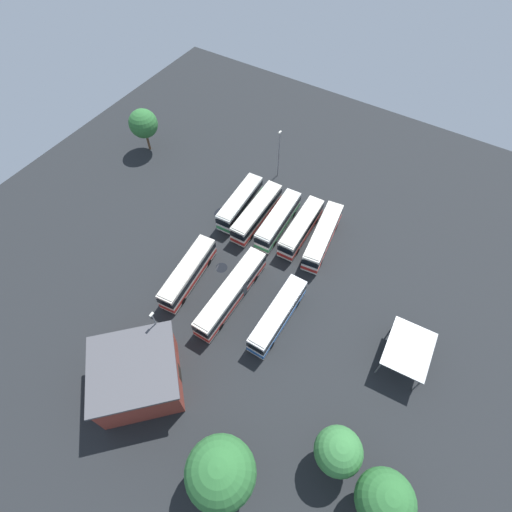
{
  "coord_description": "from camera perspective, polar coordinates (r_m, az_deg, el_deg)",
  "views": [
    {
      "loc": [
        28.85,
        17.8,
        49.0
      ],
      "look_at": [
        0.1,
        -0.0,
        1.58
      ],
      "focal_mm": 27.52,
      "sensor_mm": 36.0,
      "label": 1
    }
  ],
  "objects": [
    {
      "name": "bus_row1_slot0",
      "position": [
        57.01,
        -9.84,
        -2.43
      ],
      "size": [
        12.01,
        3.8,
        3.6
      ],
      "color": "silver",
      "rests_on": "ground_plane"
    },
    {
      "name": "bus_row0_slot2",
      "position": [
        62.25,
        3.24,
        5.23
      ],
      "size": [
        11.44,
        3.14,
        3.6
      ],
      "color": "silver",
      "rests_on": "ground_plane"
    },
    {
      "name": "depot_building",
      "position": [
        50.41,
        -16.83,
        -16.29
      ],
      "size": [
        13.68,
        13.68,
        6.13
      ],
      "color": "maroon",
      "rests_on": "ground_plane"
    },
    {
      "name": "bus_row0_slot3",
      "position": [
        61.57,
        6.57,
        4.12
      ],
      "size": [
        11.29,
        2.98,
        3.6
      ],
      "color": "silver",
      "rests_on": "ground_plane"
    },
    {
      "name": "bus_row1_slot2",
      "position": [
        54.58,
        -3.58,
        -5.32
      ],
      "size": [
        14.56,
        2.69,
        3.6
      ],
      "color": "silver",
      "rests_on": "ground_plane"
    },
    {
      "name": "bus_row0_slot4",
      "position": [
        60.94,
        9.67,
        2.83
      ],
      "size": [
        12.35,
        4.15,
        3.6
      ],
      "color": "silver",
      "rests_on": "ground_plane"
    },
    {
      "name": "tree_north_edge",
      "position": [
        45.8,
        11.87,
        -26.03
      ],
      "size": [
        5.08,
        5.08,
        7.1
      ],
      "color": "brown",
      "rests_on": "ground_plane"
    },
    {
      "name": "tree_south_edge",
      "position": [
        76.8,
        -16.07,
        18.01
      ],
      "size": [
        5.15,
        5.15,
        8.23
      ],
      "color": "brown",
      "rests_on": "ground_plane"
    },
    {
      "name": "puddle_back_corner",
      "position": [
        59.18,
        -5.04,
        -1.7
      ],
      "size": [
        1.8,
        1.8,
        0.01
      ],
      "primitive_type": "cylinder",
      "color": "black",
      "rests_on": "ground_plane"
    },
    {
      "name": "tree_west_edge",
      "position": [
        45.91,
        18.24,
        -30.67
      ],
      "size": [
        5.84,
        5.84,
        7.8
      ],
      "color": "brown",
      "rests_on": "ground_plane"
    },
    {
      "name": "puddle_centre_drain",
      "position": [
        65.73,
        -4.71,
        6.07
      ],
      "size": [
        3.22,
        3.22,
        0.01
      ],
      "primitive_type": "cylinder",
      "color": "black",
      "rests_on": "ground_plane"
    },
    {
      "name": "maintenance_shelter",
      "position": [
        52.68,
        21.34,
        -12.47
      ],
      "size": [
        7.4,
        5.8,
        3.61
      ],
      "color": "slate",
      "rests_on": "ground_plane"
    },
    {
      "name": "bus_row0_slot0",
      "position": [
        64.7,
        -2.33,
        7.73
      ],
      "size": [
        11.21,
        3.26,
        3.6
      ],
      "color": "silver",
      "rests_on": "ground_plane"
    },
    {
      "name": "bus_row1_slot4",
      "position": [
        52.89,
        3.19,
        -8.6
      ],
      "size": [
        11.64,
        2.65,
        3.6
      ],
      "color": "silver",
      "rests_on": "ground_plane"
    },
    {
      "name": "tree_northwest",
      "position": [
        43.9,
        -5.19,
        -28.87
      ],
      "size": [
        7.13,
        7.13,
        9.09
      ],
      "color": "brown",
      "rests_on": "ground_plane"
    },
    {
      "name": "bus_row0_slot1",
      "position": [
        63.17,
        0.14,
        6.3
      ],
      "size": [
        12.15,
        2.83,
        3.6
      ],
      "color": "silver",
      "rests_on": "ground_plane"
    },
    {
      "name": "lamp_post_far_corner",
      "position": [
        50.31,
        -14.01,
        -10.2
      ],
      "size": [
        0.56,
        0.28,
        8.59
      ],
      "color": "slate",
      "rests_on": "ground_plane"
    },
    {
      "name": "ground_plane",
      "position": [
        59.59,
        0.05,
        -0.82
      ],
      "size": [
        94.43,
        94.43,
        0.0
      ],
      "primitive_type": "plane",
      "color": "black"
    },
    {
      "name": "lamp_post_near_entrance",
      "position": [
        68.76,
        3.34,
        14.75
      ],
      "size": [
        0.56,
        0.28,
        9.39
      ],
      "color": "slate",
      "rests_on": "ground_plane"
    }
  ]
}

